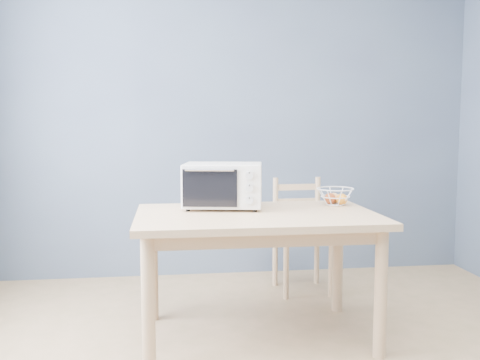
{
  "coord_description": "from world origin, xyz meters",
  "views": [
    {
      "loc": [
        -0.56,
        -2.2,
        1.26
      ],
      "look_at": [
        -0.13,
        1.0,
        0.93
      ],
      "focal_mm": 40.0,
      "sensor_mm": 36.0,
      "label": 1
    }
  ],
  "objects": [
    {
      "name": "fruit_basket",
      "position": [
        0.5,
        1.09,
        0.81
      ],
      "size": [
        0.24,
        0.24,
        0.11
      ],
      "rotation": [
        0.0,
        0.0,
        0.03
      ],
      "color": "white",
      "rests_on": "dining_table"
    },
    {
      "name": "dining_chair",
      "position": [
        0.44,
        1.72,
        0.42
      ],
      "size": [
        0.41,
        0.41,
        0.85
      ],
      "rotation": [
        0.0,
        0.0,
        0.04
      ],
      "color": "tan",
      "rests_on": "ground"
    },
    {
      "name": "dining_table",
      "position": [
        -0.05,
        0.85,
        0.65
      ],
      "size": [
        1.4,
        0.9,
        0.75
      ],
      "color": "tan",
      "rests_on": "ground"
    },
    {
      "name": "toaster_oven",
      "position": [
        -0.25,
        1.05,
        0.9
      ],
      "size": [
        0.52,
        0.41,
        0.28
      ],
      "rotation": [
        0.0,
        0.0,
        -0.18
      ],
      "color": "white",
      "rests_on": "dining_table"
    },
    {
      "name": "room",
      "position": [
        0.0,
        0.0,
        1.3
      ],
      "size": [
        4.01,
        4.51,
        2.61
      ],
      "color": "tan",
      "rests_on": "ground"
    }
  ]
}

